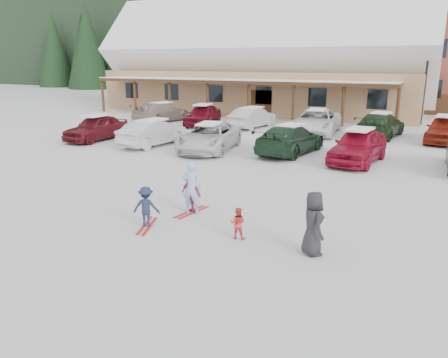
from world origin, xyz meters
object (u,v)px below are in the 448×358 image
at_px(toddler_red, 238,223).
at_px(parked_car_1, 153,133).
at_px(parked_car_12, 445,129).
at_px(parked_car_10, 316,122).
at_px(day_lodge, 261,67).
at_px(lamp_post, 426,77).
at_px(child_magenta, 191,194).
at_px(parked_car_11, 380,125).
at_px(parked_car_2, 209,137).
at_px(parked_car_4, 358,146).
at_px(parked_car_0, 96,128).
at_px(child_navy, 146,207).
at_px(parked_car_3, 290,139).
at_px(adult_skier, 192,187).
at_px(parked_car_7, 161,112).
at_px(parked_car_8, 203,115).
at_px(parked_car_9, 252,118).
at_px(bystander_dark, 313,223).

height_order(toddler_red, parked_car_1, parked_car_1).
bearing_deg(parked_car_12, parked_car_10, -172.26).
distance_m(day_lodge, parked_car_1, 19.33).
height_order(lamp_post, child_magenta, lamp_post).
distance_m(lamp_post, parked_car_11, 7.74).
height_order(day_lodge, parked_car_1, day_lodge).
xyz_separation_m(parked_car_2, parked_car_4, (7.40, 0.53, 0.07)).
xyz_separation_m(child_magenta, parked_car_0, (-11.36, 8.58, 0.12)).
relative_size(toddler_red, parked_car_2, 0.17).
height_order(child_navy, parked_car_12, parked_car_12).
height_order(parked_car_4, parked_car_10, parked_car_10).
bearing_deg(lamp_post, child_magenta, -102.95).
relative_size(parked_car_0, parked_car_3, 0.86).
relative_size(parked_car_3, parked_car_12, 1.11).
relative_size(adult_skier, parked_car_10, 0.29).
relative_size(parked_car_3, parked_car_4, 1.09).
bearing_deg(lamp_post, toddler_red, -97.66).
relative_size(toddler_red, parked_car_4, 0.19).
relative_size(lamp_post, parked_car_12, 1.35).
bearing_deg(toddler_red, parked_car_7, -62.60).
bearing_deg(parked_car_1, child_navy, 129.43).
xyz_separation_m(lamp_post, parked_car_2, (-9.47, -15.15, -2.70)).
height_order(day_lodge, lamp_post, day_lodge).
distance_m(parked_car_0, parked_car_3, 11.45).
distance_m(toddler_red, parked_car_7, 23.32).
distance_m(parked_car_8, parked_car_10, 8.27).
xyz_separation_m(parked_car_0, parked_car_11, (14.81, 8.34, 0.01)).
relative_size(child_navy, parked_car_3, 0.23).
distance_m(parked_car_0, parked_car_1, 3.96).
xyz_separation_m(day_lodge, adult_skier, (8.56, -27.67, -3.12)).
bearing_deg(child_navy, parked_car_1, -75.77).
bearing_deg(parked_car_2, parked_car_10, 54.81).
bearing_deg(parked_car_11, parked_car_4, 97.09).
xyz_separation_m(parked_car_0, parked_car_7, (-1.09, 8.40, -0.00)).
relative_size(day_lodge, parked_car_9, 6.79).
height_order(day_lodge, adult_skier, day_lodge).
distance_m(adult_skier, parked_car_4, 9.91).
bearing_deg(day_lodge, parked_car_0, -98.49).
relative_size(parked_car_2, parked_car_3, 1.03).
bearing_deg(parked_car_9, parked_car_7, 9.25).
relative_size(parked_car_1, parked_car_3, 0.87).
relative_size(adult_skier, parked_car_12, 0.37).
distance_m(day_lodge, parked_car_9, 11.54).
distance_m(day_lodge, parked_car_0, 19.53).
xyz_separation_m(parked_car_8, parked_car_11, (12.06, 0.37, -0.01)).
height_order(parked_car_0, parked_car_3, parked_car_0).
xyz_separation_m(toddler_red, parked_car_9, (-7.12, 18.36, 0.28)).
relative_size(bystander_dark, parked_car_9, 0.37).
xyz_separation_m(adult_skier, parked_car_4, (3.37, 9.31, -0.05)).
bearing_deg(parked_car_2, parked_car_7, 126.25).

